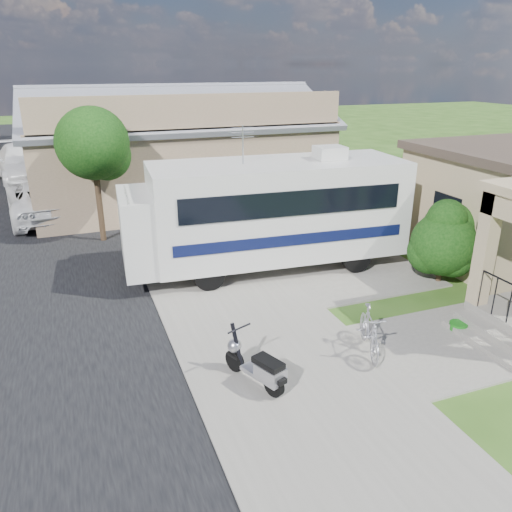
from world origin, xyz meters
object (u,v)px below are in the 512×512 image
object	(u,v)px
shrub	(444,240)
bicycle	(369,334)
scooter	(258,366)
van	(26,164)
garden_hose	(458,327)
pickup_truck	(43,199)
motorhome	(268,210)

from	to	relation	value
shrub	bicycle	distance (m)	4.85
scooter	van	distance (m)	21.68
garden_hose	scooter	bearing A→B (deg)	-175.72
shrub	bicycle	xyz separation A→B (m)	(-4.01, -2.62, -0.74)
pickup_truck	garden_hose	distance (m)	16.11
scooter	bicycle	bearing A→B (deg)	-16.09
motorhome	shrub	world-z (taller)	motorhome
pickup_truck	garden_hose	world-z (taller)	pickup_truck
bicycle	van	xyz separation A→B (m)	(-7.57, 20.83, 0.46)
van	motorhome	bearing A→B (deg)	-73.68
scooter	pickup_truck	xyz separation A→B (m)	(-3.99, 13.64, 0.30)
motorhome	scooter	xyz separation A→B (m)	(-2.43, -5.57, -1.33)
motorhome	pickup_truck	bearing A→B (deg)	132.39
bicycle	garden_hose	world-z (taller)	bicycle
shrub	garden_hose	world-z (taller)	shrub
scooter	pickup_truck	bearing A→B (deg)	84.34
garden_hose	bicycle	bearing A→B (deg)	-177.39
van	bicycle	bearing A→B (deg)	-79.12
pickup_truck	van	distance (m)	7.52
bicycle	van	bearing A→B (deg)	129.85
motorhome	bicycle	xyz separation A→B (m)	(0.19, -5.30, -1.31)
motorhome	bicycle	bearing A→B (deg)	-84.07
motorhome	pickup_truck	world-z (taller)	motorhome
motorhome	van	distance (m)	17.21
pickup_truck	scooter	bearing A→B (deg)	100.15
garden_hose	van	bearing A→B (deg)	115.94
shrub	van	size ratio (longest dim) A/B	0.37
pickup_truck	motorhome	bearing A→B (deg)	122.36
shrub	scooter	xyz separation A→B (m)	(-6.63, -2.89, -0.77)
garden_hose	motorhome	bearing A→B (deg)	117.50
scooter	van	xyz separation A→B (m)	(-4.94, 21.10, 0.48)
motorhome	shrub	size ratio (longest dim) A/B	3.45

